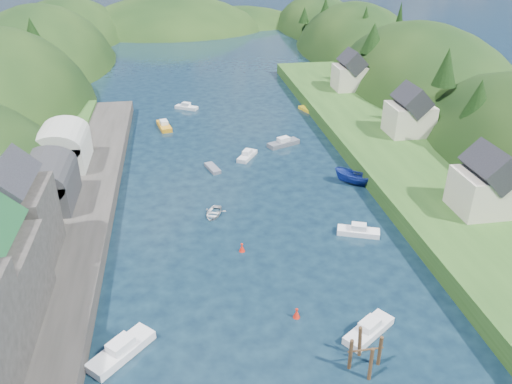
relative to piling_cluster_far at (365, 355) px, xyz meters
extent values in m
plane|color=black|center=(-5.21, 47.33, -1.32)|extent=(600.00, 600.00, 0.00)
ellipsoid|color=black|center=(-50.21, 72.33, -10.42)|extent=(44.00, 75.56, 52.00)
ellipsoid|color=black|center=(-50.21, 115.33, -9.76)|extent=(44.00, 75.56, 48.19)
ellipsoid|color=black|center=(-50.21, 157.33, -8.15)|extent=(44.00, 75.56, 39.00)
ellipsoid|color=black|center=(39.79, 72.33, -9.72)|extent=(36.00, 75.56, 48.00)
ellipsoid|color=black|center=(39.79, 115.33, -9.11)|extent=(36.00, 75.56, 44.49)
ellipsoid|color=black|center=(39.79, 157.33, -7.62)|extent=(36.00, 75.56, 36.00)
ellipsoid|color=black|center=(-15.21, 167.33, -11.32)|extent=(80.00, 60.00, 44.00)
ellipsoid|color=black|center=(12.79, 177.33, -13.32)|extent=(70.00, 56.00, 36.00)
cone|color=black|center=(-45.72, 81.78, 6.96)|extent=(5.28, 5.28, 4.89)
cone|color=black|center=(-45.53, 94.40, 10.98)|extent=(4.77, 4.77, 6.53)
cone|color=black|center=(-40.93, 101.96, 7.19)|extent=(4.07, 4.07, 5.04)
cone|color=black|center=(-45.19, 112.56, 8.34)|extent=(4.56, 4.56, 7.91)
cone|color=black|center=(-49.38, 120.54, 6.42)|extent=(4.75, 4.75, 4.81)
cone|color=black|center=(-45.35, 131.75, 7.46)|extent=(4.27, 4.27, 6.86)
cone|color=black|center=(30.15, 37.00, 8.78)|extent=(5.29, 5.29, 6.95)
cone|color=black|center=(30.53, 48.24, 11.33)|extent=(4.07, 4.07, 6.33)
cone|color=black|center=(34.75, 57.16, 6.51)|extent=(3.40, 3.40, 5.14)
cone|color=black|center=(36.78, 72.56, 9.72)|extent=(4.94, 4.94, 8.03)
cone|color=black|center=(28.59, 76.42, 10.88)|extent=(5.25, 5.25, 6.31)
cone|color=black|center=(38.66, 86.64, 11.99)|extent=(3.36, 3.36, 9.69)
cone|color=black|center=(36.27, 102.19, 9.89)|extent=(4.57, 4.57, 8.12)
cone|color=black|center=(38.15, 117.63, 7.70)|extent=(3.59, 3.59, 6.17)
cone|color=black|center=(32.27, 126.10, 10.36)|extent=(4.14, 4.14, 6.19)
cone|color=black|center=(28.75, 137.75, 6.83)|extent=(3.83, 3.83, 4.99)
cube|color=#2D2B28|center=(-29.21, 17.33, -0.32)|extent=(12.00, 110.00, 2.00)
cube|color=#2D2B28|center=(-31.21, 18.33, 4.68)|extent=(7.00, 8.00, 8.00)
cube|color=black|center=(-31.21, 18.33, 9.52)|extent=(5.15, 8.32, 5.15)
cube|color=#2D2D30|center=(-31.21, 30.33, 2.68)|extent=(7.00, 9.00, 4.00)
cylinder|color=#2D2D30|center=(-31.21, 30.33, 4.68)|extent=(7.00, 9.00, 7.00)
cube|color=#B2B2A8|center=(-31.21, 42.33, 2.68)|extent=(7.00, 9.00, 4.00)
cylinder|color=#B2B2A8|center=(-31.21, 42.33, 4.68)|extent=(7.00, 9.00, 7.00)
cube|color=#234719|center=(19.79, 37.33, -0.12)|extent=(16.00, 120.00, 2.40)
cube|color=beige|center=(21.79, 19.33, 3.58)|extent=(7.00, 6.00, 5.00)
cube|color=black|center=(21.79, 19.33, 6.92)|extent=(5.15, 6.24, 5.15)
cube|color=beige|center=(23.79, 45.33, 3.58)|extent=(7.00, 6.00, 5.00)
cube|color=black|center=(23.79, 45.33, 6.92)|extent=(5.15, 6.24, 5.15)
cube|color=beige|center=(22.79, 72.33, 3.58)|extent=(7.00, 6.00, 5.00)
cube|color=black|center=(22.79, 72.33, 6.92)|extent=(5.15, 6.24, 5.15)
cylinder|color=#382314|center=(1.28, 0.00, -0.03)|extent=(0.32, 0.32, 3.79)
cylinder|color=#382314|center=(0.00, 1.28, -0.03)|extent=(0.32, 0.32, 3.79)
cylinder|color=#382314|center=(-1.28, 0.00, -0.03)|extent=(0.32, 0.32, 3.79)
cylinder|color=#382314|center=(0.00, -1.28, -0.03)|extent=(0.32, 0.32, 3.79)
cylinder|color=#382314|center=(0.00, 0.00, 0.59)|extent=(3.08, 0.16, 0.16)
cone|color=red|center=(-4.24, 6.81, -0.87)|extent=(0.70, 0.70, 0.90)
sphere|color=red|center=(-4.24, 6.81, -0.37)|extent=(0.30, 0.30, 0.30)
cone|color=red|center=(-7.91, 18.60, -0.87)|extent=(0.70, 0.70, 0.90)
sphere|color=red|center=(-7.91, 18.60, -0.37)|extent=(0.30, 0.30, 0.30)
cube|color=silver|center=(-3.55, 44.82, -1.02)|extent=(3.90, 4.94, 0.68)
cube|color=silver|center=(-3.55, 44.82, -0.30)|extent=(1.84, 2.02, 0.70)
cube|color=silver|center=(-20.36, 4.59, -0.93)|extent=(5.84, 5.94, 0.88)
cube|color=silver|center=(-20.36, 4.59, -0.10)|extent=(2.56, 2.58, 0.70)
cube|color=yellow|center=(11.79, 66.52, -1.06)|extent=(2.62, 4.31, 0.57)
cube|color=#565962|center=(3.35, 49.04, -0.97)|extent=(5.94, 4.03, 0.79)
cube|color=silver|center=(3.35, 49.04, -0.18)|extent=(2.35, 2.01, 0.70)
imported|color=navy|center=(10.37, 33.05, -0.33)|extent=(6.12, 5.29, 2.29)
cube|color=silver|center=(1.79, 3.65, -0.97)|extent=(5.64, 4.72, 0.78)
cube|color=silver|center=(1.79, 3.65, -0.19)|extent=(2.34, 2.18, 0.70)
cube|color=white|center=(6.55, 19.99, -1.00)|extent=(5.32, 3.34, 0.71)
cube|color=silver|center=(6.55, 19.99, -0.26)|extent=(2.07, 1.72, 0.70)
imported|color=silver|center=(-10.50, 27.36, -1.07)|extent=(3.96, 4.61, 0.80)
cube|color=silver|center=(-12.41, 71.51, -1.03)|extent=(4.85, 3.67, 0.66)
cube|color=silver|center=(-12.41, 71.51, -0.31)|extent=(1.97, 1.76, 0.70)
cube|color=slate|center=(-9.46, 41.18, -1.08)|extent=(2.41, 4.14, 0.55)
cube|color=orange|center=(-16.90, 60.88, -0.96)|extent=(3.00, 5.95, 0.80)
cube|color=silver|center=(-16.90, 60.88, -0.18)|extent=(1.69, 2.22, 0.70)
camera|label=1|loc=(-13.83, -28.72, 31.54)|focal=35.00mm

